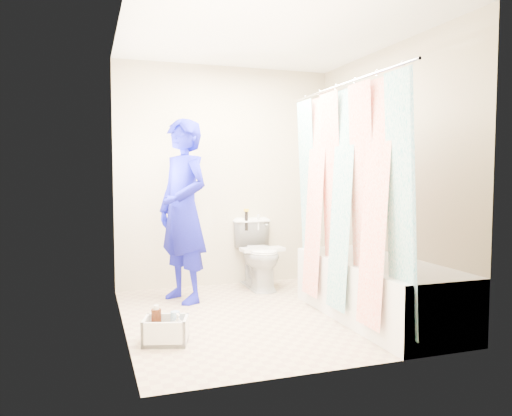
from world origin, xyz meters
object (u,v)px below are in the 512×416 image
object	(u,v)px
toilet	(259,254)
plumber	(183,211)
cleaning_caddy	(167,331)
bathtub	(377,288)

from	to	relation	value
toilet	plumber	size ratio (longest dim) A/B	0.42
cleaning_caddy	plumber	bearing A→B (deg)	90.68
bathtub	plumber	world-z (taller)	plumber
toilet	cleaning_caddy	world-z (taller)	toilet
toilet	cleaning_caddy	xyz separation A→B (m)	(-1.21, -1.46, -0.28)
plumber	toilet	bearing A→B (deg)	83.65
bathtub	toilet	world-z (taller)	toilet
toilet	cleaning_caddy	distance (m)	1.92
bathtub	toilet	distance (m)	1.54
bathtub	plumber	size ratio (longest dim) A/B	1.00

